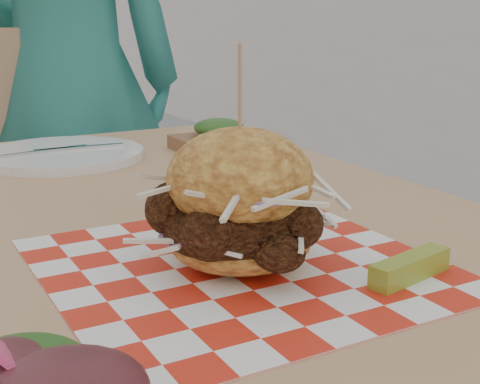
% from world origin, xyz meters
% --- Properties ---
extents(diner, '(0.70, 0.57, 1.64)m').
position_xyz_m(diner, '(-0.14, 1.12, 0.82)').
color(diner, '#2C8175').
rests_on(diner, ground).
extents(patio_table, '(0.80, 1.20, 0.75)m').
position_xyz_m(patio_table, '(-0.32, 0.10, 0.67)').
color(patio_table, tan).
rests_on(patio_table, ground).
extents(patio_chair, '(0.54, 0.55, 0.95)m').
position_xyz_m(patio_chair, '(-0.29, 1.07, 0.55)').
color(patio_chair, tan).
rests_on(patio_chair, ground).
extents(paper_liner, '(0.36, 0.36, 0.00)m').
position_xyz_m(paper_liner, '(-0.30, -0.07, 0.75)').
color(paper_liner, red).
rests_on(paper_liner, patio_table).
extents(sandwich, '(0.18, 0.18, 0.21)m').
position_xyz_m(sandwich, '(-0.30, -0.07, 0.81)').
color(sandwich, gold).
rests_on(sandwich, paper_liner).
extents(pickle_spear, '(0.10, 0.04, 0.02)m').
position_xyz_m(pickle_spear, '(-0.18, -0.18, 0.76)').
color(pickle_spear, '#9CA22F').
rests_on(pickle_spear, paper_liner).
extents(place_setting, '(0.27, 0.27, 0.02)m').
position_xyz_m(place_setting, '(-0.32, 0.50, 0.76)').
color(place_setting, white).
rests_on(place_setting, patio_table).
extents(kraft_tray, '(0.15, 0.12, 0.06)m').
position_xyz_m(kraft_tray, '(-0.06, 0.44, 0.77)').
color(kraft_tray, brown).
rests_on(kraft_tray, patio_table).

